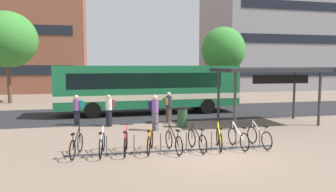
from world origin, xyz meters
TOP-DOWN VIEW (x-y plane):
  - ground at (0.00, 0.00)m, footprint 200.00×200.00m
  - bus_lane_asphalt at (0.00, 10.22)m, footprint 80.00×7.20m
  - city_bus at (-0.44, 10.23)m, footprint 12.07×2.78m
  - bike_rack at (-1.19, 0.68)m, footprint 7.88×0.44m
  - parked_bicycle_black_0 at (-4.71, 0.88)m, footprint 0.55×1.70m
  - parked_bicycle_white_1 at (-3.82, 0.83)m, footprint 0.52×1.72m
  - parked_bicycle_red_2 at (-2.97, 0.83)m, footprint 0.52×1.71m
  - parked_bicycle_orange_3 at (-2.06, 0.82)m, footprint 0.66×1.66m
  - parked_bicycle_black_4 at (-1.20, 0.65)m, footprint 0.52×1.72m
  - parked_bicycle_black_5 at (-0.28, 0.67)m, footprint 0.52×1.72m
  - parked_bicycle_yellow_6 at (0.62, 0.68)m, footprint 0.63×1.67m
  - parked_bicycle_white_7 at (1.39, 0.62)m, footprint 0.52×1.72m
  - parked_bicycle_silver_8 at (2.30, 0.63)m, footprint 0.52×1.72m
  - transit_shelter at (5.22, 5.00)m, footprint 5.68×3.10m
  - commuter_teal_pack_0 at (-4.98, 6.92)m, footprint 0.56×0.38m
  - commuter_maroon_pack_1 at (-3.32, 6.20)m, footprint 0.55×0.60m
  - commuter_olive_pack_2 at (-0.03, 6.58)m, footprint 0.61×0.53m
  - commuter_navy_pack_3 at (-1.19, 4.60)m, footprint 0.57×0.60m
  - trash_bin at (0.40, 5.18)m, footprint 0.55×0.55m
  - street_tree_0 at (6.62, 14.63)m, footprint 3.69×3.69m
  - street_tree_1 at (-11.17, 18.63)m, footprint 4.94×4.94m
  - building_left_wing at (-15.01, 33.78)m, footprint 19.62×13.34m
  - building_right_wing at (20.91, 30.03)m, footprint 18.42×12.00m

SIDE VIEW (x-z plane):
  - ground at x=0.00m, z-range 0.00..0.00m
  - bus_lane_asphalt at x=0.00m, z-range 0.00..0.01m
  - bike_rack at x=-1.19m, z-range -0.26..0.44m
  - parked_bicycle_black_0 at x=-4.71m, z-range -0.11..0.88m
  - parked_bicycle_white_1 at x=-3.82m, z-range -0.11..0.88m
  - parked_bicycle_red_2 at x=-2.97m, z-range -0.11..0.88m
  - parked_bicycle_orange_3 at x=-2.06m, z-range -0.11..0.88m
  - parked_bicycle_black_4 at x=-1.20m, z-range -0.11..0.88m
  - parked_bicycle_black_5 at x=-0.28m, z-range -0.11..0.88m
  - parked_bicycle_yellow_6 at x=0.62m, z-range -0.11..0.88m
  - parked_bicycle_white_7 at x=1.39m, z-range -0.11..0.88m
  - parked_bicycle_silver_8 at x=2.30m, z-range -0.11..0.88m
  - trash_bin at x=0.40m, z-range 0.00..1.03m
  - commuter_teal_pack_0 at x=-4.98m, z-range 0.12..1.76m
  - commuter_maroon_pack_1 at x=-3.32m, z-range 0.13..1.82m
  - commuter_olive_pack_2 at x=-0.03m, z-range 0.13..1.86m
  - commuter_navy_pack_3 at x=-1.19m, z-range 0.14..1.89m
  - city_bus at x=-0.44m, z-range 0.18..3.38m
  - transit_shelter at x=5.22m, z-range 1.33..4.40m
  - street_tree_0 at x=6.62m, z-range 1.29..7.75m
  - street_tree_1 at x=-11.17m, z-range 1.51..9.25m
  - building_right_wing at x=20.91m, z-range 0.00..16.15m
  - building_left_wing at x=-15.01m, z-range 0.00..17.90m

